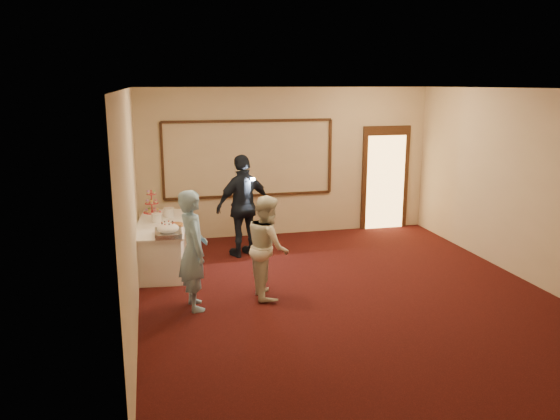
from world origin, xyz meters
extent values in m
plane|color=black|center=(0.00, 0.00, 0.00)|extent=(7.00, 7.00, 0.00)
cube|color=beige|center=(0.00, 3.50, 1.50)|extent=(6.00, 0.04, 3.00)
cube|color=beige|center=(0.00, -3.50, 1.50)|extent=(6.00, 0.04, 3.00)
cube|color=beige|center=(-3.00, 0.00, 1.50)|extent=(0.04, 7.00, 3.00)
cube|color=beige|center=(3.00, 0.00, 1.50)|extent=(0.04, 7.00, 3.00)
cube|color=white|center=(0.00, 0.00, 3.00)|extent=(6.00, 7.00, 0.04)
cube|color=black|center=(-0.80, 3.47, 0.85)|extent=(3.40, 0.04, 0.05)
cube|color=black|center=(-0.80, 3.47, 2.35)|extent=(3.40, 0.04, 0.05)
cube|color=black|center=(-2.50, 3.47, 1.60)|extent=(0.05, 0.04, 1.50)
cube|color=black|center=(0.90, 3.47, 1.60)|extent=(0.05, 0.04, 1.50)
cube|color=black|center=(2.15, 3.46, 1.10)|extent=(1.05, 0.06, 2.20)
cube|color=#FFBF66|center=(2.15, 3.43, 1.00)|extent=(0.85, 0.02, 2.00)
cube|color=white|center=(-2.60, 1.92, 0.37)|extent=(0.92, 2.04, 0.74)
cube|color=white|center=(-2.60, 1.92, 0.76)|extent=(1.02, 2.16, 0.03)
cube|color=#ABADB2|center=(-2.52, 1.09, 0.79)|extent=(0.41, 0.51, 0.04)
ellipsoid|color=white|center=(-2.52, 1.09, 0.89)|extent=(0.33, 0.33, 0.15)
cube|color=silver|center=(-2.41, 1.25, 0.82)|extent=(0.17, 0.33, 0.01)
cylinder|color=#D33D43|center=(-2.74, 2.73, 0.98)|extent=(0.02, 0.02, 0.42)
cylinder|color=#D33D43|center=(-2.74, 2.73, 0.78)|extent=(0.32, 0.32, 0.01)
cylinder|color=#D33D43|center=(-2.74, 2.73, 0.95)|extent=(0.24, 0.24, 0.01)
cylinder|color=#D33D43|center=(-2.74, 2.73, 1.11)|extent=(0.17, 0.17, 0.01)
cylinder|color=white|center=(-2.67, 2.00, 0.84)|extent=(0.17, 0.17, 0.14)
cylinder|color=white|center=(-2.67, 2.00, 0.92)|extent=(0.18, 0.18, 0.01)
cylinder|color=white|center=(-2.46, 2.33, 0.84)|extent=(0.18, 0.18, 0.15)
cylinder|color=white|center=(-2.46, 2.33, 0.92)|extent=(0.19, 0.19, 0.01)
cylinder|color=white|center=(-2.38, 1.60, 0.78)|extent=(0.29, 0.29, 0.01)
cylinder|color=brown|center=(-2.38, 1.60, 0.81)|extent=(0.25, 0.25, 0.05)
imported|color=#81B3DA|center=(-2.22, 0.02, 0.84)|extent=(0.48, 0.66, 1.68)
imported|color=white|center=(-1.14, 0.22, 0.75)|extent=(0.58, 0.74, 1.51)
imported|color=black|center=(-1.14, 2.22, 0.92)|extent=(1.17, 0.80, 1.85)
cube|color=white|center=(-0.99, 2.10, 1.42)|extent=(0.08, 0.05, 0.05)
camera|label=1|loc=(-2.75, -7.21, 3.07)|focal=35.00mm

